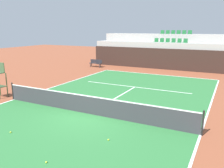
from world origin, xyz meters
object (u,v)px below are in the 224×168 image
object	(u,v)px
tennis_ball_0	(11,132)
tennis_ball_2	(108,140)
player_bench	(96,63)
tennis_net	(88,105)
tennis_ball_1	(46,162)

from	to	relation	value
tennis_ball_0	tennis_ball_2	bearing A→B (deg)	17.79
player_bench	tennis_ball_0	bearing A→B (deg)	-70.69
player_bench	tennis_net	bearing A→B (deg)	-60.42
tennis_ball_0	player_bench	bearing A→B (deg)	109.31
tennis_net	player_bench	bearing A→B (deg)	119.58
tennis_net	tennis_ball_2	bearing A→B (deg)	-43.14
tennis_ball_1	tennis_net	bearing A→B (deg)	105.55
tennis_net	tennis_ball_2	xyz separation A→B (m)	(2.31, -2.16, -0.47)
tennis_net	tennis_ball_0	size ratio (longest dim) A/B	167.88
tennis_ball_0	tennis_ball_2	size ratio (longest dim) A/B	1.00
tennis_net	player_bench	size ratio (longest dim) A/B	7.39
tennis_ball_2	tennis_net	bearing A→B (deg)	136.86
player_bench	tennis_ball_0	distance (m)	17.66
tennis_ball_2	tennis_ball_0	bearing A→B (deg)	-162.21
player_bench	tennis_ball_2	distance (m)	18.25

